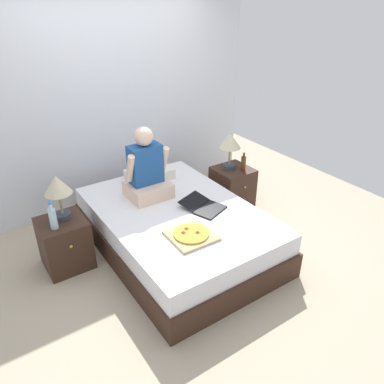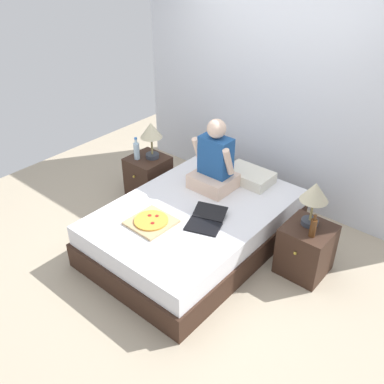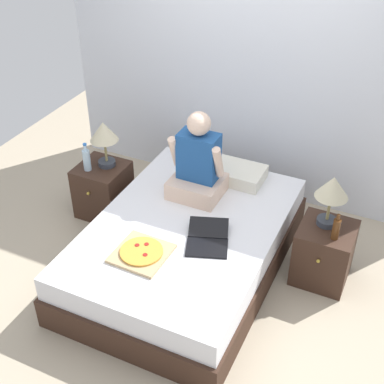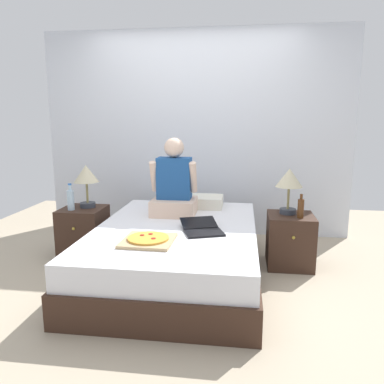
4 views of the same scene
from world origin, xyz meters
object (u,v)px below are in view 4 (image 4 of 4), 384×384
nightstand_left (84,232)px  nightstand_right (290,240)px  person_seated (174,186)px  water_bottle (71,199)px  bed (177,251)px  pizza_box (148,240)px  lamp_on_right_nightstand (289,181)px  beer_bottle (301,208)px  lamp_on_left_nightstand (86,177)px  laptop (202,229)px

nightstand_left → nightstand_right: 2.14m
nightstand_right → person_seated: person_seated is taller
nightstand_left → water_bottle: water_bottle is taller
bed → pizza_box: (-0.14, -0.48, 0.26)m
lamp_on_right_nightstand → beer_bottle: (0.10, -0.15, -0.23)m
lamp_on_left_nightstand → beer_bottle: size_ratio=1.96×
nightstand_left → pizza_box: bearing=-42.9°
bed → laptop: laptop is taller
bed → laptop: (0.25, -0.14, 0.26)m
water_bottle → lamp_on_right_nightstand: lamp_on_right_nightstand is taller
lamp_on_right_nightstand → pizza_box: lamp_on_right_nightstand is taller
nightstand_left → lamp_on_right_nightstand: 2.19m
lamp_on_right_nightstand → beer_bottle: bearing=-56.3°
nightstand_left → lamp_on_right_nightstand: bearing=1.4°
nightstand_right → beer_bottle: bearing=-55.0°
nightstand_left → nightstand_right: size_ratio=1.00×
beer_bottle → laptop: 0.99m
nightstand_right → water_bottle: bearing=-177.7°
laptop → bed: bearing=150.6°
water_bottle → person_seated: size_ratio=0.35×
nightstand_left → person_seated: bearing=3.3°
lamp_on_left_nightstand → pizza_box: bearing=-45.8°
beer_bottle → person_seated: size_ratio=0.29×
nightstand_left → water_bottle: 0.39m
beer_bottle → person_seated: 1.26m
laptop → beer_bottle: bearing=25.7°
water_bottle → lamp_on_left_nightstand: bearing=49.4°
water_bottle → pizza_box: size_ratio=0.67×
bed → beer_bottle: beer_bottle is taller
bed → nightstand_right: nightstand_right is taller
bed → laptop: bearing=-29.4°
bed → nightstand_left: 1.14m
water_bottle → laptop: water_bottle is taller
lamp_on_right_nightstand → beer_bottle: lamp_on_right_nightstand is taller
nightstand_left → lamp_on_right_nightstand: lamp_on_right_nightstand is taller
nightstand_right → bed: bearing=-160.3°
bed → lamp_on_right_nightstand: lamp_on_right_nightstand is taller
lamp_on_left_nightstand → water_bottle: lamp_on_left_nightstand is taller
beer_bottle → laptop: beer_bottle is taller
nightstand_right → laptop: bearing=-147.2°
lamp_on_left_nightstand → pizza_box: size_ratio=1.10×
lamp_on_left_nightstand → water_bottle: 0.28m
water_bottle → lamp_on_right_nightstand: (2.19, 0.14, 0.22)m
nightstand_left → water_bottle: size_ratio=1.88×
lamp_on_left_nightstand → nightstand_right: (2.10, -0.05, -0.59)m
nightstand_left → lamp_on_left_nightstand: lamp_on_left_nightstand is taller
water_bottle → nightstand_right: bearing=2.3°
nightstand_left → laptop: laptop is taller
person_seated → pizza_box: bearing=-92.8°
lamp_on_left_nightstand → person_seated: person_seated is taller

